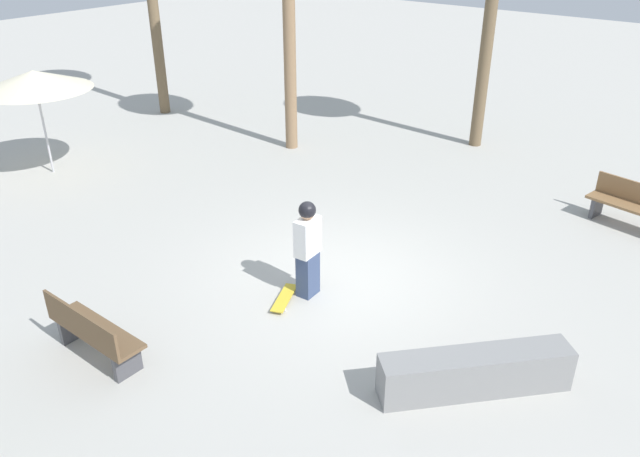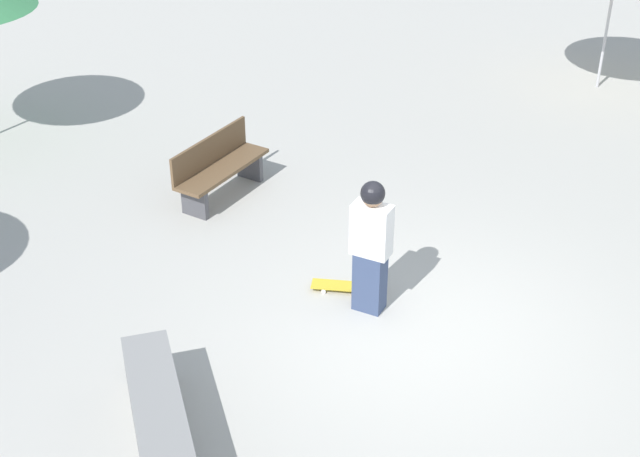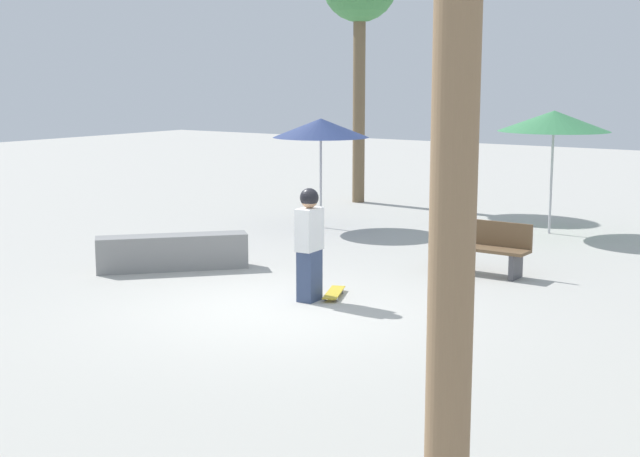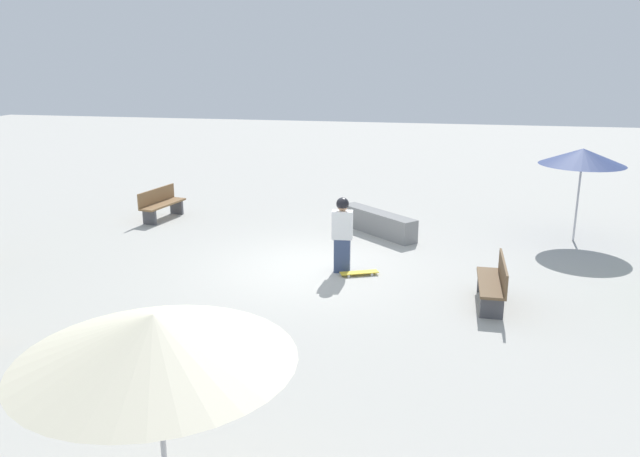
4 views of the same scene
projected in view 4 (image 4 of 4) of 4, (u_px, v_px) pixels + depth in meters
ground_plane at (310, 268)px, 13.38m from camera, size 60.00×60.00×0.00m
skater_main at (342, 232)px, 12.93m from camera, size 0.27×0.44×1.60m
skateboard at (359, 273)px, 12.93m from camera, size 0.50×0.81×0.07m
concrete_ledge at (378, 223)px, 15.88m from camera, size 1.97×2.10×0.57m
bench_near at (161, 204)px, 17.26m from camera, size 1.65×0.73×0.85m
bench_far at (494, 283)px, 11.30m from camera, size 1.60×0.44×0.85m
shade_umbrella_navy at (583, 157)px, 14.80m from camera, size 2.00×2.00×2.28m
shade_umbrella_cream at (155, 338)px, 5.23m from camera, size 2.41×2.41×2.34m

